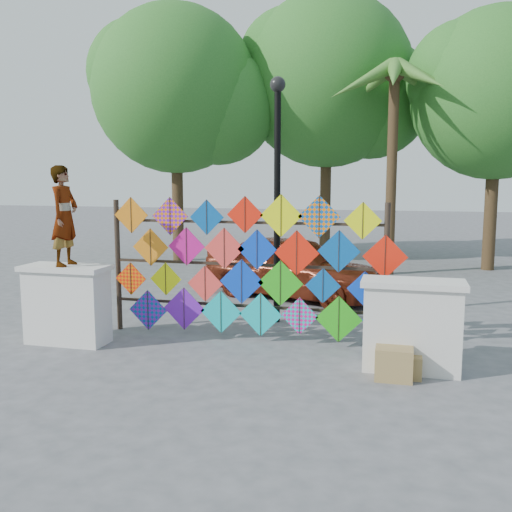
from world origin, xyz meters
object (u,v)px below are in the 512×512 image
object	(u,v)px
sedan	(293,266)
lamppost	(277,177)
vendor_woman	(64,216)
kite_rack	(248,268)

from	to	relation	value
sedan	lamppost	distance (m)	3.01
lamppost	sedan	bearing A→B (deg)	92.99
vendor_woman	lamppost	bearing A→B (deg)	-54.56
kite_rack	lamppost	xyz separation A→B (m)	(0.21, 1.27, 1.48)
kite_rack	vendor_woman	xyz separation A→B (m)	(-2.77, -0.93, 0.86)
vendor_woman	sedan	xyz separation A→B (m)	(2.86, 4.46, -1.37)
vendor_woman	lamppost	xyz separation A→B (m)	(2.98, 2.20, 0.62)
vendor_woman	sedan	bearing A→B (deg)	-33.71
sedan	lamppost	world-z (taller)	lamppost
kite_rack	lamppost	bearing A→B (deg)	80.74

